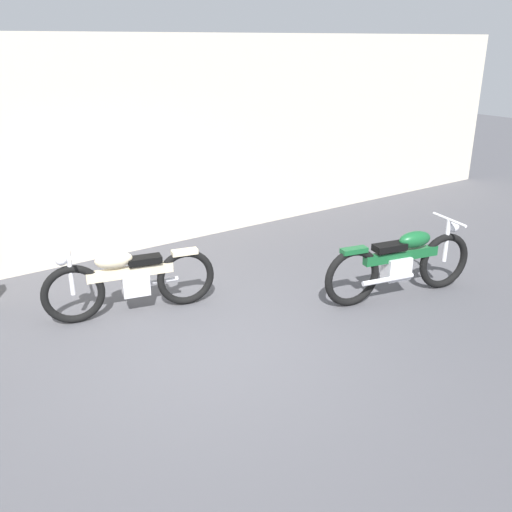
# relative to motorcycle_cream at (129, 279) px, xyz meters

# --- Properties ---
(ground_plane) EXTENTS (40.00, 40.00, 0.00)m
(ground_plane) POSITION_rel_motorcycle_cream_xyz_m (0.33, -1.30, -0.44)
(ground_plane) COLOR #47474C
(building_wall) EXTENTS (18.00, 0.30, 3.19)m
(building_wall) POSITION_rel_motorcycle_cream_xyz_m (0.33, 2.12, 1.15)
(building_wall) COLOR beige
(building_wall) RESTS_ON ground_plane
(motorcycle_cream) EXTENTS (2.02, 0.71, 0.92)m
(motorcycle_cream) POSITION_rel_motorcycle_cream_xyz_m (0.00, 0.00, 0.00)
(motorcycle_cream) COLOR black
(motorcycle_cream) RESTS_ON ground_plane
(motorcycle_green) EXTENTS (2.13, 0.72, 0.97)m
(motorcycle_green) POSITION_rel_motorcycle_cream_xyz_m (3.03, -1.51, 0.02)
(motorcycle_green) COLOR black
(motorcycle_green) RESTS_ON ground_plane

